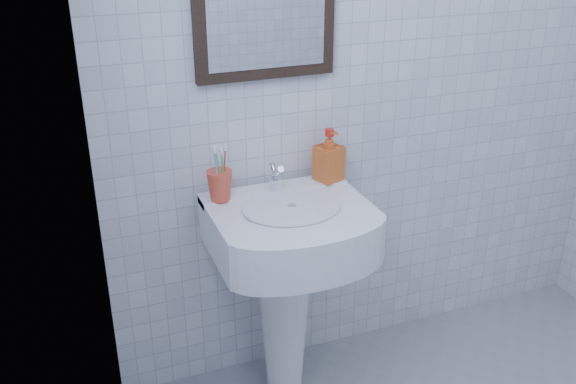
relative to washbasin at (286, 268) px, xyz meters
name	(u,v)px	position (x,y,z in m)	size (l,w,h in m)	color
wall_back	(383,63)	(0.48, 0.21, 0.68)	(2.20, 0.02, 2.50)	silver
wall_left	(147,282)	(-0.62, -0.99, 0.68)	(0.02, 2.40, 2.50)	silver
washbasin	(286,268)	(0.00, 0.00, 0.00)	(0.55, 0.41, 0.85)	white
faucet	(276,179)	(0.00, 0.10, 0.32)	(0.04, 0.10, 0.11)	silver
toothbrush_cup	(220,185)	(-0.21, 0.10, 0.33)	(0.09, 0.09, 0.11)	#D8462D
soap_dispenser	(329,155)	(0.22, 0.12, 0.37)	(0.09, 0.09, 0.20)	#B82A12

